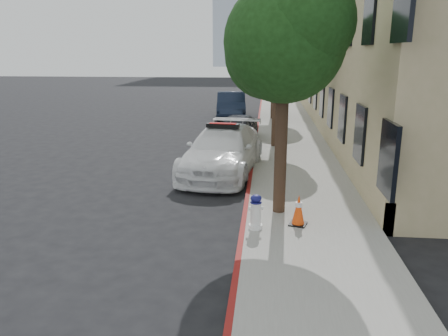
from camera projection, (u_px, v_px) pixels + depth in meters
ground at (181, 189)px, 13.22m from camera, size 120.00×120.00×0.00m
sidewalk at (287, 131)px, 22.47m from camera, size 3.20×50.00×0.15m
curb_strip at (257, 131)px, 22.62m from camera, size 0.12×50.00×0.15m
building at (383, 35)px, 25.48m from camera, size 8.00×36.00×10.00m
tree_near at (286, 41)px, 9.90m from camera, size 2.92×2.82×5.62m
tree_mid at (278, 48)px, 17.63m from camera, size 2.77×2.64×5.43m
tree_far at (275, 45)px, 25.26m from camera, size 3.10×3.00×5.81m
police_car at (223, 150)px, 14.83m from camera, size 2.84×5.65×1.72m
parked_car_mid at (237, 129)px, 19.61m from camera, size 2.05×4.03×1.31m
parked_car_far at (231, 105)px, 27.26m from camera, size 2.13×5.03×1.61m
fire_hydrant at (256, 212)px, 9.80m from camera, size 0.34×0.31×0.80m
traffic_cone at (298, 210)px, 10.03m from camera, size 0.47×0.47×0.72m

